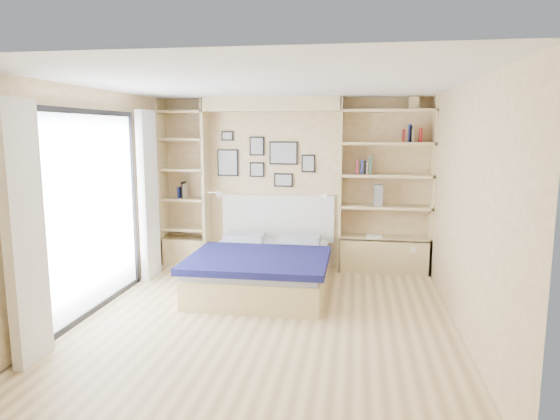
# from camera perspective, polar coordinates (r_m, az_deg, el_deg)

# --- Properties ---
(ground) EXTENTS (4.50, 4.50, 0.00)m
(ground) POSITION_cam_1_polar(r_m,az_deg,el_deg) (5.57, -1.46, -12.28)
(ground) COLOR #DDC189
(ground) RESTS_ON ground
(room_shell) EXTENTS (4.50, 4.50, 4.50)m
(room_shell) POSITION_cam_1_polar(r_m,az_deg,el_deg) (6.82, -2.42, 1.05)
(room_shell) COLOR beige
(room_shell) RESTS_ON ground
(bed) EXTENTS (1.70, 2.25, 1.07)m
(bed) POSITION_cam_1_polar(r_m,az_deg,el_deg) (6.51, -1.89, -6.59)
(bed) COLOR tan
(bed) RESTS_ON ground
(photo_gallery) EXTENTS (1.48, 0.02, 0.82)m
(photo_gallery) POSITION_cam_1_polar(r_m,az_deg,el_deg) (7.47, -1.90, 5.81)
(photo_gallery) COLOR black
(photo_gallery) RESTS_ON ground
(reading_lamps) EXTENTS (1.92, 0.12, 0.15)m
(reading_lamps) POSITION_cam_1_polar(r_m,az_deg,el_deg) (7.27, -1.03, 1.74)
(reading_lamps) COLOR silver
(reading_lamps) RESTS_ON ground
(shelf_decor) EXTENTS (3.53, 0.23, 2.03)m
(shelf_decor) POSITION_cam_1_polar(r_m,az_deg,el_deg) (7.18, 9.75, 6.15)
(shelf_decor) COLOR maroon
(shelf_decor) RESTS_ON ground
(deck_chair) EXTENTS (0.73, 0.89, 0.78)m
(deck_chair) POSITION_cam_1_polar(r_m,az_deg,el_deg) (7.19, -24.40, -5.07)
(deck_chair) COLOR tan
(deck_chair) RESTS_ON ground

